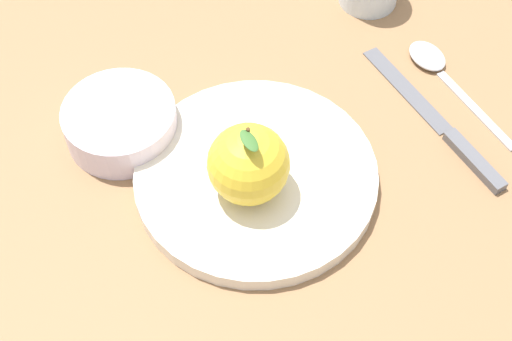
% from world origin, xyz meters
% --- Properties ---
extents(ground_plane, '(2.40, 2.40, 0.00)m').
position_xyz_m(ground_plane, '(0.00, 0.00, 0.00)').
color(ground_plane, olive).
extents(dinner_plate, '(0.23, 0.23, 0.02)m').
position_xyz_m(dinner_plate, '(0.00, -0.05, 0.01)').
color(dinner_plate, silver).
rests_on(dinner_plate, ground_plane).
extents(apple, '(0.08, 0.08, 0.09)m').
position_xyz_m(apple, '(0.02, -0.06, 0.06)').
color(apple, gold).
rests_on(apple, dinner_plate).
extents(side_bowl, '(0.11, 0.11, 0.04)m').
position_xyz_m(side_bowl, '(-0.07, -0.18, 0.02)').
color(side_bowl, silver).
rests_on(side_bowl, ground_plane).
extents(knife, '(0.20, 0.10, 0.01)m').
position_xyz_m(knife, '(-0.05, 0.15, 0.00)').
color(knife, '#59595E').
rests_on(knife, ground_plane).
extents(spoon, '(0.16, 0.09, 0.01)m').
position_xyz_m(spoon, '(-0.13, 0.16, 0.01)').
color(spoon, silver).
rests_on(spoon, ground_plane).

